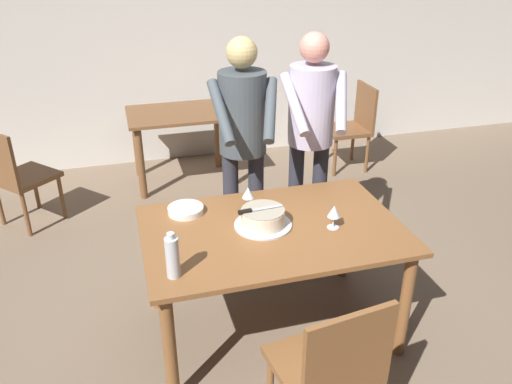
{
  "coord_description": "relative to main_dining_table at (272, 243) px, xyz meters",
  "views": [
    {
      "loc": [
        -0.8,
        -2.47,
        2.29
      ],
      "look_at": [
        -0.05,
        0.19,
        0.9
      ],
      "focal_mm": 36.15,
      "sensor_mm": 36.0,
      "label": 1
    }
  ],
  "objects": [
    {
      "name": "cake_knife",
      "position": [
        -0.12,
        0.03,
        0.22
      ],
      "size": [
        0.27,
        0.04,
        0.02
      ],
      "color": "silver",
      "rests_on": "cake_on_platter"
    },
    {
      "name": "person_cutting_cake",
      "position": [
        0.0,
        0.7,
        0.43
      ],
      "size": [
        0.46,
        0.57,
        1.72
      ],
      "color": "#2D2D38",
      "rests_on": "ground_plane"
    },
    {
      "name": "water_bottle",
      "position": [
        -0.62,
        -0.32,
        0.22
      ],
      "size": [
        0.07,
        0.07,
        0.25
      ],
      "color": "silver",
      "rests_on": "main_dining_table"
    },
    {
      "name": "back_wall",
      "position": [
        0.0,
        3.07,
        0.71
      ],
      "size": [
        10.0,
        0.12,
        2.7
      ],
      "primitive_type": "cube",
      "color": "silver",
      "rests_on": "ground_plane"
    },
    {
      "name": "wine_glass_near",
      "position": [
        0.34,
        -0.09,
        0.21
      ],
      "size": [
        0.08,
        0.08,
        0.14
      ],
      "color": "silver",
      "rests_on": "main_dining_table"
    },
    {
      "name": "background_chair_0",
      "position": [
        -1.67,
        1.84,
        -0.15
      ],
      "size": [
        0.62,
        0.62,
        0.9
      ],
      "color": "brown",
      "rests_on": "ground_plane"
    },
    {
      "name": "wine_glass_far",
      "position": [
        -0.08,
        0.27,
        0.21
      ],
      "size": [
        0.08,
        0.08,
        0.14
      ],
      "color": "silver",
      "rests_on": "main_dining_table"
    },
    {
      "name": "cake_on_platter",
      "position": [
        -0.05,
        0.04,
        0.16
      ],
      "size": [
        0.34,
        0.34,
        0.11
      ],
      "color": "silver",
      "rests_on": "main_dining_table"
    },
    {
      "name": "plate_stack",
      "position": [
        -0.46,
        0.32,
        0.13
      ],
      "size": [
        0.22,
        0.22,
        0.04
      ],
      "color": "white",
      "rests_on": "main_dining_table"
    },
    {
      "name": "background_table",
      "position": [
        -0.21,
        2.37,
        -0.07
      ],
      "size": [
        1.0,
        0.7,
        0.74
      ],
      "color": "brown",
      "rests_on": "ground_plane"
    },
    {
      "name": "background_chair_1",
      "position": [
        1.59,
        2.24,
        -0.15
      ],
      "size": [
        0.45,
        0.45,
        0.9
      ],
      "color": "brown",
      "rests_on": "ground_plane"
    },
    {
      "name": "main_dining_table",
      "position": [
        0.0,
        0.0,
        0.0
      ],
      "size": [
        1.51,
        0.98,
        0.75
      ],
      "color": "brown",
      "rests_on": "ground_plane"
    },
    {
      "name": "ground_plane",
      "position": [
        0.0,
        0.0,
        -0.64
      ],
      "size": [
        14.0,
        14.0,
        0.0
      ],
      "primitive_type": "plane",
      "color": "#7A6651"
    },
    {
      "name": "chair_near_side",
      "position": [
        0.01,
        -0.87,
        -0.15
      ],
      "size": [
        0.5,
        0.5,
        0.9
      ],
      "color": "brown",
      "rests_on": "ground_plane"
    },
    {
      "name": "person_standing_beside",
      "position": [
        0.5,
        0.73,
        0.43
      ],
      "size": [
        0.46,
        0.57,
        1.72
      ],
      "color": "#2D2D38",
      "rests_on": "ground_plane"
    }
  ]
}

